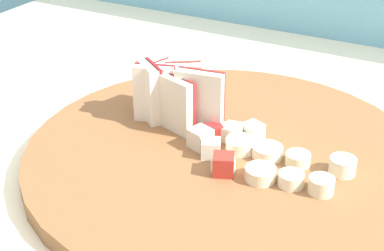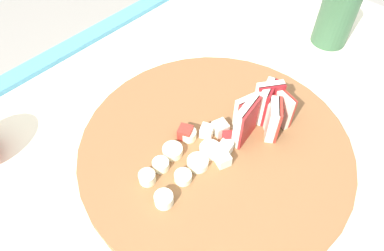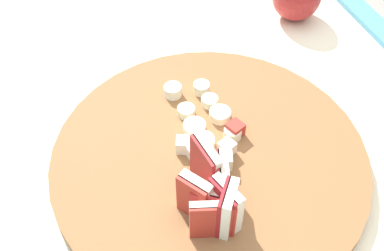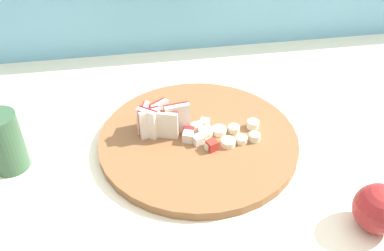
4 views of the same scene
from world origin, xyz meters
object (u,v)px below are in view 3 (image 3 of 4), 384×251
(apple_dice_pile, at_px, (212,149))
(banana_slice_rows, at_px, (202,115))
(apple_wedge_fan, at_px, (213,196))
(cutting_board, at_px, (209,158))

(apple_dice_pile, height_order, banana_slice_rows, apple_dice_pile)
(apple_wedge_fan, relative_size, banana_slice_rows, 0.86)
(cutting_board, height_order, apple_dice_pile, apple_dice_pile)
(apple_wedge_fan, distance_m, banana_slice_rows, 0.14)
(cutting_board, relative_size, banana_slice_rows, 3.26)
(cutting_board, relative_size, apple_wedge_fan, 3.80)
(cutting_board, distance_m, apple_wedge_fan, 0.09)
(apple_wedge_fan, relative_size, apple_dice_pile, 1.10)
(cutting_board, bearing_deg, apple_dice_pile, -112.89)
(cutting_board, distance_m, banana_slice_rows, 0.06)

